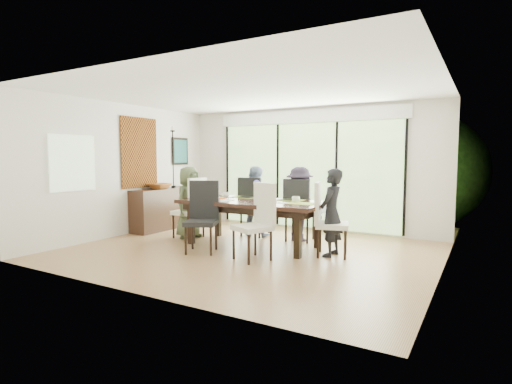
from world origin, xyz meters
The scene contains 62 objects.
floor centered at (0.00, 0.00, -0.01)m, with size 6.00×5.00×0.01m, color brown.
ceiling centered at (0.00, 0.00, 2.71)m, with size 6.00×5.00×0.01m, color white.
wall_back centered at (0.00, 2.51, 1.35)m, with size 6.00×0.02×2.70m, color silver.
wall_front centered at (0.00, -2.51, 1.35)m, with size 6.00×0.02×2.70m, color white.
wall_left centered at (-3.01, 0.00, 1.35)m, with size 0.02×5.00×2.70m, color silver.
wall_right centered at (3.01, 0.00, 1.35)m, with size 0.02×5.00×2.70m, color white.
glass_doors centered at (0.00, 2.47, 1.20)m, with size 4.20×0.02×2.30m, color #598C3F.
blinds_header centered at (0.00, 2.46, 2.50)m, with size 4.40×0.06×0.28m, color white.
mullion_a centered at (-2.10, 2.46, 1.20)m, with size 0.05×0.04×2.30m, color black.
mullion_b centered at (-0.70, 2.46, 1.20)m, with size 0.05×0.04×2.30m, color black.
mullion_c centered at (0.70, 2.46, 1.20)m, with size 0.05×0.04×2.30m, color black.
mullion_d centered at (2.10, 2.46, 1.20)m, with size 0.05×0.04×2.30m, color black.
side_window centered at (-2.97, -1.20, 1.50)m, with size 0.02×0.90×1.00m, color #8CAD7F.
deck centered at (0.00, 3.40, -0.05)m, with size 6.00×1.80×0.10m, color brown.
rail_top centered at (0.00, 4.20, 0.55)m, with size 6.00×0.08×0.06m, color brown.
foliage_left centered at (-1.80, 5.20, 1.44)m, with size 3.20×3.20×3.20m, color #14380F.
foliage_mid centered at (0.40, 5.80, 1.80)m, with size 4.00×4.00×4.00m, color #14380F.
foliage_right centered at (2.20, 5.00, 1.26)m, with size 2.80×2.80×2.80m, color #14380F.
foliage_far centered at (-0.60, 6.50, 1.62)m, with size 3.60×3.60×3.60m, color #14380F.
table_top centered at (-0.15, 0.40, 0.80)m, with size 2.65×1.21×0.07m, color black.
table_apron centered at (-0.15, 0.40, 0.70)m, with size 2.43×0.99×0.11m, color black.
table_leg_fl centered at (-1.23, -0.03, 0.38)m, with size 0.10×0.10×0.76m, color black.
table_leg_fr centered at (0.93, -0.03, 0.38)m, with size 0.10×0.10×0.76m, color black.
table_leg_bl centered at (-1.23, 0.83, 0.38)m, with size 0.10×0.10×0.76m, color black.
table_leg_br centered at (0.93, 0.83, 0.38)m, with size 0.10×0.10×0.76m, color black.
chair_left_end centered at (-1.65, 0.40, 0.61)m, with size 0.51×0.51×1.21m, color white, non-canonical shape.
chair_right_end centered at (1.35, 0.40, 0.61)m, with size 0.51×0.51×1.21m, color white, non-canonical shape.
chair_far_left centered at (-0.60, 1.25, 0.61)m, with size 0.51×0.51×1.21m, color black, non-canonical shape.
chair_far_right centered at (0.40, 1.25, 0.61)m, with size 0.51×0.51×1.21m, color black, non-canonical shape.
chair_near_left centered at (-0.65, -0.47, 0.61)m, with size 0.51×0.51×1.21m, color black, non-canonical shape.
chair_near_right centered at (0.35, -0.47, 0.61)m, with size 0.51×0.51×1.21m, color white, non-canonical shape.
person_left_end centered at (-1.63, 0.40, 0.71)m, with size 0.66×0.42×1.42m, color #485438.
person_right_end centered at (1.33, 0.40, 0.71)m, with size 0.66×0.42×1.42m, color black.
person_far_left centered at (-0.60, 1.23, 0.71)m, with size 0.66×0.42×1.42m, color #7B8CB1.
person_far_right centered at (0.40, 1.23, 0.71)m, with size 0.66×0.42×1.42m, color #251E2E.
placemat_left centered at (-1.10, 0.40, 0.83)m, with size 0.49×0.35×0.01m, color #9CB23F.
placemat_right centered at (0.80, 0.40, 0.83)m, with size 0.49×0.35×0.01m, color #9AB540.
placemat_far_l centered at (-0.60, 0.80, 0.83)m, with size 0.49×0.35×0.01m, color #92BA42.
placemat_far_r centered at (0.40, 0.80, 0.83)m, with size 0.49×0.35×0.01m, color #94B440.
placemat_paper centered at (-0.70, 0.10, 0.83)m, with size 0.49×0.35×0.01m, color white.
tablet_far_l centered at (-0.50, 0.75, 0.84)m, with size 0.29×0.20×0.01m, color black.
tablet_far_r centered at (0.35, 0.75, 0.84)m, with size 0.27×0.19×0.01m, color black.
papers centered at (0.55, 0.35, 0.83)m, with size 0.33×0.24×0.00m, color white.
platter_base centered at (-0.70, 0.10, 0.85)m, with size 0.29×0.29×0.03m, color white.
platter_snacks centered at (-0.70, 0.10, 0.87)m, with size 0.22×0.22×0.02m, color #C24D16.
vase centered at (-0.10, 0.45, 0.89)m, with size 0.09×0.09×0.13m, color silver.
hyacinth_stems centered at (-0.10, 0.45, 1.03)m, with size 0.04×0.04×0.18m, color #337226.
hyacinth_blooms centered at (-0.10, 0.45, 1.14)m, with size 0.12×0.12×0.12m, color #5553D0.
laptop centered at (-1.00, 0.30, 0.84)m, with size 0.36×0.23×0.03m, color silver.
cup_a centered at (-0.85, 0.55, 0.88)m, with size 0.14×0.14×0.11m, color white.
cup_b centered at (0.00, 0.30, 0.88)m, with size 0.11×0.11×0.10m, color white.
cup_c centered at (0.65, 0.50, 0.88)m, with size 0.14×0.14×0.11m, color white.
book centered at (0.10, 0.45, 0.84)m, with size 0.18×0.25×0.02m, color white.
sideboard centered at (-2.76, 0.86, 0.46)m, with size 0.46×1.62×0.91m, color black.
bowl centered at (-2.76, 0.76, 0.97)m, with size 0.48×0.48×0.12m, color #9A5521.
candlestick_base centered at (-2.76, 1.21, 0.93)m, with size 0.10×0.10×0.04m, color black.
candlestick_shaft centered at (-2.76, 1.21, 1.57)m, with size 0.02×0.02×1.27m, color black.
candlestick_pan centered at (-2.76, 1.21, 2.20)m, with size 0.10×0.10×0.03m, color black.
candle centered at (-2.76, 1.21, 2.26)m, with size 0.04×0.04×0.10m, color silver.
tapestry centered at (-2.97, 0.40, 1.70)m, with size 0.02×1.00×1.50m, color brown.
art_frame centered at (-2.97, 1.70, 1.75)m, with size 0.03×0.55×0.65m, color black.
art_canvas centered at (-2.95, 1.70, 1.75)m, with size 0.01×0.45×0.55m, color #184B4F.
Camera 1 is at (3.49, -5.76, 1.61)m, focal length 28.00 mm.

